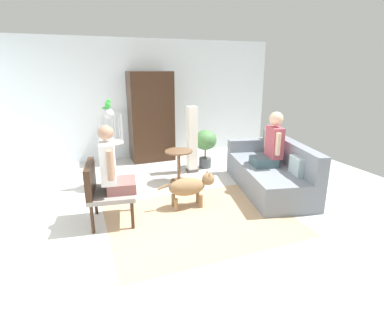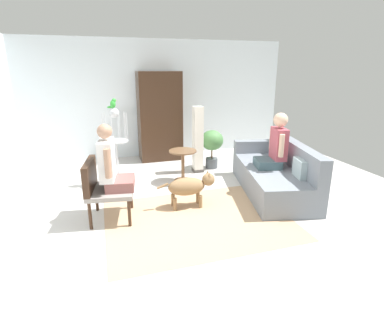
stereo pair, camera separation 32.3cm
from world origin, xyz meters
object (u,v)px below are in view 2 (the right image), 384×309
(round_end_table, at_px, (183,162))
(column_lamp, at_px, (198,140))
(bird_cage_stand, at_px, (116,145))
(couch, at_px, (275,174))
(armchair, at_px, (102,185))
(dog, at_px, (190,186))
(parrot, at_px, (113,104))
(potted_plant, at_px, (212,143))
(person_on_armchair, at_px, (111,164))
(armoire_cabinet, at_px, (160,116))
(person_on_couch, at_px, (276,145))

(round_end_table, xyz_separation_m, column_lamp, (0.43, 0.45, 0.28))
(bird_cage_stand, bearing_deg, column_lamp, 8.96)
(couch, relative_size, bird_cage_stand, 1.58)
(couch, distance_m, armchair, 2.81)
(dog, xyz_separation_m, parrot, (-0.97, 1.24, 1.12))
(dog, height_order, potted_plant, potted_plant)
(person_on_armchair, xyz_separation_m, round_end_table, (1.28, 1.07, -0.42))
(dog, height_order, parrot, parrot)
(person_on_armchair, bearing_deg, armchair, 171.45)
(armchair, bearing_deg, round_end_table, 36.23)
(couch, xyz_separation_m, parrot, (-2.52, 1.08, 1.15))
(armchair, xyz_separation_m, armoire_cabinet, (1.33, 2.63, 0.48))
(armchair, bearing_deg, person_on_armchair, -8.55)
(armchair, distance_m, round_end_table, 1.77)
(armchair, bearing_deg, armoire_cabinet, 63.21)
(parrot, height_order, column_lamp, parrot)
(couch, bearing_deg, person_on_armchair, -175.78)
(potted_plant, bearing_deg, couch, -68.34)
(person_on_couch, distance_m, armoire_cabinet, 2.86)
(bird_cage_stand, bearing_deg, dog, -52.11)
(bird_cage_stand, bearing_deg, round_end_table, -10.23)
(potted_plant, relative_size, column_lamp, 0.61)
(person_on_armchair, height_order, potted_plant, person_on_armchair)
(couch, relative_size, armoire_cabinet, 1.11)
(armchair, height_order, parrot, parrot)
(person_on_armchair, relative_size, column_lamp, 0.68)
(person_on_couch, height_order, dog, person_on_couch)
(armchair, relative_size, round_end_table, 1.42)
(dog, xyz_separation_m, column_lamp, (0.61, 1.49, 0.32))
(couch, distance_m, parrot, 2.97)
(dog, bearing_deg, parrot, 128.10)
(person_on_armchair, xyz_separation_m, parrot, (0.14, 1.27, 0.66))
(armchair, relative_size, armoire_cabinet, 0.43)
(round_end_table, relative_size, column_lamp, 0.45)
(armchair, bearing_deg, couch, 3.58)
(couch, xyz_separation_m, armoire_cabinet, (-1.47, 2.45, 0.68))
(couch, relative_size, armchair, 2.57)
(person_on_armchair, height_order, armoire_cabinet, armoire_cabinet)
(person_on_armchair, distance_m, potted_plant, 2.67)
(person_on_armchair, relative_size, dog, 1.01)
(person_on_couch, height_order, potted_plant, person_on_couch)
(parrot, bearing_deg, person_on_couch, -23.89)
(person_on_couch, relative_size, potted_plant, 1.13)
(armoire_cabinet, bearing_deg, potted_plant, -47.96)
(couch, bearing_deg, round_end_table, 147.59)
(dog, bearing_deg, bird_cage_stand, 127.89)
(couch, bearing_deg, bird_cage_stand, 156.81)
(bird_cage_stand, distance_m, parrot, 0.72)
(column_lamp, xyz_separation_m, armoire_cabinet, (-0.53, 1.13, 0.33))
(couch, xyz_separation_m, column_lamp, (-0.94, 1.32, 0.35))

